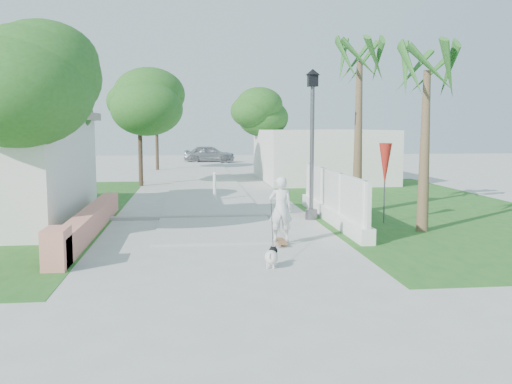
{
  "coord_description": "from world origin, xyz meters",
  "views": [
    {
      "loc": [
        -0.68,
        -11.08,
        2.76
      ],
      "look_at": [
        0.98,
        3.3,
        1.1
      ],
      "focal_mm": 40.0,
      "sensor_mm": 36.0,
      "label": 1
    }
  ],
  "objects": [
    {
      "name": "grass_right",
      "position": [
        7.0,
        8.0,
        0.01
      ],
      "size": [
        8.0,
        20.0,
        0.01
      ],
      "primitive_type": "cube",
      "color": "#225B1C",
      "rests_on": "ground"
    },
    {
      "name": "tree_path_left",
      "position": [
        -2.98,
        15.98,
        3.82
      ],
      "size": [
        3.4,
        3.4,
        5.23
      ],
      "color": "#4C3826",
      "rests_on": "ground"
    },
    {
      "name": "lattice_fence",
      "position": [
        3.4,
        5.0,
        0.54
      ],
      "size": [
        0.35,
        7.0,
        1.5
      ],
      "color": "white",
      "rests_on": "ground"
    },
    {
      "name": "bollard",
      "position": [
        0.2,
        10.0,
        0.58
      ],
      "size": [
        0.14,
        0.14,
        1.09
      ],
      "color": "white",
      "rests_on": "ground"
    },
    {
      "name": "tree_path_far",
      "position": [
        -2.78,
        25.98,
        3.82
      ],
      "size": [
        3.2,
        3.2,
        5.17
      ],
      "color": "#4C3826",
      "rests_on": "ground"
    },
    {
      "name": "path_strip",
      "position": [
        0.0,
        20.0,
        0.03
      ],
      "size": [
        3.2,
        36.0,
        0.06
      ],
      "primitive_type": "cube",
      "color": "#B7B7B2",
      "rests_on": "ground"
    },
    {
      "name": "building_right",
      "position": [
        6.0,
        18.0,
        1.3
      ],
      "size": [
        6.0,
        8.0,
        2.6
      ],
      "primitive_type": "cube",
      "color": "silver",
      "rests_on": "ground"
    },
    {
      "name": "patio_umbrella",
      "position": [
        4.8,
        4.5,
        1.69
      ],
      "size": [
        0.36,
        0.36,
        2.3
      ],
      "color": "#59595E",
      "rests_on": "ground"
    },
    {
      "name": "tree_path_right",
      "position": [
        3.22,
        19.98,
        3.49
      ],
      "size": [
        3.0,
        3.0,
        4.79
      ],
      "color": "#4C3826",
      "rests_on": "ground"
    },
    {
      "name": "dog",
      "position": [
        0.89,
        -0.17,
        0.22
      ],
      "size": [
        0.38,
        0.56,
        0.4
      ],
      "rotation": [
        0.0,
        0.0,
        -0.32
      ],
      "color": "silver",
      "rests_on": "ground"
    },
    {
      "name": "pink_wall",
      "position": [
        -3.3,
        3.55,
        0.31
      ],
      "size": [
        0.45,
        8.2,
        0.8
      ],
      "color": "#E58975",
      "rests_on": "ground"
    },
    {
      "name": "parked_car",
      "position": [
        0.8,
        33.33,
        0.66
      ],
      "size": [
        4.06,
        2.02,
        1.33
      ],
      "primitive_type": "imported",
      "rotation": [
        0.0,
        0.0,
        1.45
      ],
      "color": "#A1A3A8",
      "rests_on": "ground"
    },
    {
      "name": "tree_left_mid",
      "position": [
        -5.48,
        8.48,
        3.5
      ],
      "size": [
        3.2,
        3.2,
        4.85
      ],
      "color": "#4C3826",
      "rests_on": "ground"
    },
    {
      "name": "curb",
      "position": [
        0.0,
        6.0,
        0.05
      ],
      "size": [
        6.5,
        0.25,
        0.1
      ],
      "primitive_type": "cube",
      "color": "#999993",
      "rests_on": "ground"
    },
    {
      "name": "palm_near",
      "position": [
        5.4,
        3.2,
        3.95
      ],
      "size": [
        1.8,
        1.8,
        4.7
      ],
      "color": "brown",
      "rests_on": "ground"
    },
    {
      "name": "tree_left_near",
      "position": [
        -4.48,
        2.98,
        3.82
      ],
      "size": [
        3.6,
        3.6,
        5.28
      ],
      "color": "#4C3826",
      "rests_on": "ground"
    },
    {
      "name": "skateboarder",
      "position": [
        1.18,
        1.37,
        0.74
      ],
      "size": [
        0.81,
        2.33,
        1.61
      ],
      "rotation": [
        0.0,
        0.0,
        3.04
      ],
      "color": "brown",
      "rests_on": "ground"
    },
    {
      "name": "street_lamp",
      "position": [
        2.9,
        5.5,
        2.43
      ],
      "size": [
        0.44,
        0.44,
        4.44
      ],
      "color": "#59595E",
      "rests_on": "ground"
    },
    {
      "name": "ground",
      "position": [
        0.0,
        0.0,
        0.0
      ],
      "size": [
        90.0,
        90.0,
        0.0
      ],
      "primitive_type": "plane",
      "color": "#B7B7B2",
      "rests_on": "ground"
    },
    {
      "name": "palm_far",
      "position": [
        4.6,
        6.5,
        4.48
      ],
      "size": [
        1.8,
        1.8,
        5.3
      ],
      "color": "brown",
      "rests_on": "ground"
    }
  ]
}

